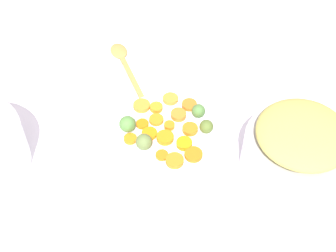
# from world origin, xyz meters

# --- Properties ---
(tabletop) EXTENTS (2.40, 2.40, 0.02)m
(tabletop) POSITION_xyz_m (0.00, 0.00, 0.01)
(tabletop) COLOR white
(tabletop) RESTS_ON ground
(serving_bowl_carrots) EXTENTS (0.23, 0.23, 0.10)m
(serving_bowl_carrots) POSITION_xyz_m (-0.01, -0.06, 0.07)
(serving_bowl_carrots) COLOR white
(serving_bowl_carrots) RESTS_ON tabletop
(metal_pot) EXTENTS (0.24, 0.24, 0.11)m
(metal_pot) POSITION_xyz_m (0.05, -0.35, 0.08)
(metal_pot) COLOR #B8B5B6
(metal_pot) RESTS_ON tabletop
(stuffing_mound) EXTENTS (0.20, 0.20, 0.05)m
(stuffing_mound) POSITION_xyz_m (0.05, -0.35, 0.16)
(stuffing_mound) COLOR tan
(stuffing_mound) RESTS_ON metal_pot
(carrot_slice_0) EXTENTS (0.03, 0.03, 0.01)m
(carrot_slice_0) POSITION_xyz_m (-0.08, -0.07, 0.13)
(carrot_slice_0) COLOR orange
(carrot_slice_0) RESTS_ON serving_bowl_carrots
(carrot_slice_1) EXTENTS (0.05, 0.05, 0.01)m
(carrot_slice_1) POSITION_xyz_m (0.08, -0.03, 0.13)
(carrot_slice_1) COLOR orange
(carrot_slice_1) RESTS_ON serving_bowl_carrots
(carrot_slice_2) EXTENTS (0.05, 0.05, 0.01)m
(carrot_slice_2) POSITION_xyz_m (-0.04, -0.06, 0.13)
(carrot_slice_2) COLOR orange
(carrot_slice_2) RESTS_ON serving_bowl_carrots
(carrot_slice_3) EXTENTS (0.05, 0.05, 0.01)m
(carrot_slice_3) POSITION_xyz_m (0.04, 0.02, 0.13)
(carrot_slice_3) COLOR orange
(carrot_slice_3) RESTS_ON serving_bowl_carrots
(carrot_slice_4) EXTENTS (0.04, 0.04, 0.01)m
(carrot_slice_4) POSITION_xyz_m (0.01, -0.03, 0.13)
(carrot_slice_4) COLOR orange
(carrot_slice_4) RESTS_ON serving_bowl_carrots
(carrot_slice_5) EXTENTS (0.04, 0.04, 0.01)m
(carrot_slice_5) POSITION_xyz_m (-0.04, -0.11, 0.13)
(carrot_slice_5) COLOR orange
(carrot_slice_5) RESTS_ON serving_bowl_carrots
(carrot_slice_6) EXTENTS (0.04, 0.04, 0.01)m
(carrot_slice_6) POSITION_xyz_m (0.08, -0.08, 0.13)
(carrot_slice_6) COLOR orange
(carrot_slice_6) RESTS_ON serving_bowl_carrots
(carrot_slice_7) EXTENTS (0.04, 0.04, 0.01)m
(carrot_slice_7) POSITION_xyz_m (0.01, -0.11, 0.13)
(carrot_slice_7) COLOR orange
(carrot_slice_7) RESTS_ON serving_bowl_carrots
(carrot_slice_8) EXTENTS (0.04, 0.04, 0.01)m
(carrot_slice_8) POSITION_xyz_m (0.04, -0.01, 0.13)
(carrot_slice_8) COLOR orange
(carrot_slice_8) RESTS_ON serving_bowl_carrots
(carrot_slice_9) EXTENTS (0.05, 0.05, 0.01)m
(carrot_slice_9) POSITION_xyz_m (-0.09, -0.10, 0.13)
(carrot_slice_9) COLOR orange
(carrot_slice_9) RESTS_ON serving_bowl_carrots
(carrot_slice_10) EXTENTS (0.03, 0.03, 0.01)m
(carrot_slice_10) POSITION_xyz_m (-0.00, -0.06, 0.13)
(carrot_slice_10) COLOR orange
(carrot_slice_10) RESTS_ON serving_bowl_carrots
(carrot_slice_11) EXTENTS (0.03, 0.03, 0.01)m
(carrot_slice_11) POSITION_xyz_m (-0.01, 0.00, 0.13)
(carrot_slice_11) COLOR orange
(carrot_slice_11) RESTS_ON serving_bowl_carrots
(carrot_slice_12) EXTENTS (0.04, 0.04, 0.01)m
(carrot_slice_12) POSITION_xyz_m (0.04, -0.07, 0.13)
(carrot_slice_12) COLOR orange
(carrot_slice_12) RESTS_ON serving_bowl_carrots
(carrot_slice_13) EXTENTS (0.06, 0.06, 0.01)m
(carrot_slice_13) POSITION_xyz_m (-0.06, -0.14, 0.13)
(carrot_slice_13) COLOR orange
(carrot_slice_13) RESTS_ON serving_bowl_carrots
(carrot_slice_14) EXTENTS (0.04, 0.04, 0.01)m
(carrot_slice_14) POSITION_xyz_m (-0.04, -0.03, 0.13)
(carrot_slice_14) COLOR orange
(carrot_slice_14) RESTS_ON serving_bowl_carrots
(carrot_slice_15) EXTENTS (0.04, 0.04, 0.01)m
(carrot_slice_15) POSITION_xyz_m (-0.06, 0.01, 0.13)
(carrot_slice_15) COLOR orange
(carrot_slice_15) RESTS_ON serving_bowl_carrots
(brussels_sprout_0) EXTENTS (0.03, 0.03, 0.03)m
(brussels_sprout_0) POSITION_xyz_m (0.02, -0.14, 0.14)
(brussels_sprout_0) COLOR #556B2C
(brussels_sprout_0) RESTS_ON serving_bowl_carrots
(brussels_sprout_1) EXTENTS (0.03, 0.03, 0.03)m
(brussels_sprout_1) POSITION_xyz_m (0.06, -0.11, 0.14)
(brussels_sprout_1) COLOR #4D7A3B
(brussels_sprout_1) RESTS_ON serving_bowl_carrots
(brussels_sprout_2) EXTENTS (0.04, 0.04, 0.04)m
(brussels_sprout_2) POSITION_xyz_m (-0.04, 0.03, 0.14)
(brussels_sprout_2) COLOR #52843E
(brussels_sprout_2) RESTS_ON serving_bowl_carrots
(brussels_sprout_3) EXTENTS (0.04, 0.04, 0.04)m
(brussels_sprout_3) POSITION_xyz_m (-0.07, -0.03, 0.14)
(brussels_sprout_3) COLOR olive
(brussels_sprout_3) RESTS_ON serving_bowl_carrots
(wooden_spoon) EXTENTS (0.22, 0.20, 0.01)m
(wooden_spoon) POSITION_xyz_m (0.26, 0.17, 0.03)
(wooden_spoon) COLOR #A88743
(wooden_spoon) RESTS_ON tabletop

